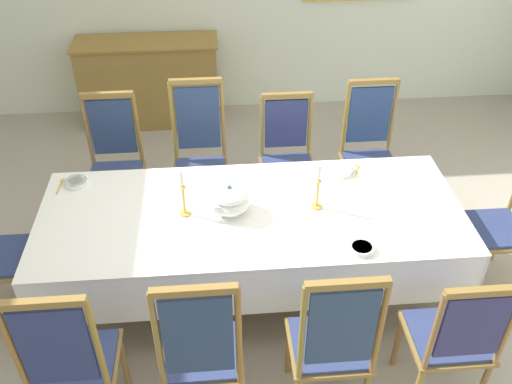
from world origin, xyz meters
name	(u,v)px	position (x,y,z in m)	size (l,w,h in m)	color
ground	(252,296)	(0.00, 0.00, -0.02)	(6.77, 5.81, 0.04)	#A1978A
dining_table	(251,219)	(0.00, 0.02, 0.68)	(2.73, 1.06, 0.75)	#926236
tablecloth	(251,222)	(0.00, 0.02, 0.66)	(2.75, 1.08, 0.38)	white
chair_south_a	(71,360)	(-1.01, -0.92, 0.59)	(0.44, 0.42, 1.17)	olive
chair_north_a	(115,162)	(-1.01, 0.96, 0.57)	(0.44, 0.42, 1.12)	olive
chair_south_b	(201,351)	(-0.34, -0.92, 0.59)	(0.44, 0.42, 1.19)	olive
chair_north_b	(200,155)	(-0.34, 0.97, 0.60)	(0.44, 0.42, 1.20)	olive
chair_south_c	(333,342)	(0.36, -0.92, 0.59)	(0.44, 0.42, 1.17)	olive
chair_north_c	(287,157)	(0.36, 0.96, 0.55)	(0.44, 0.42, 1.05)	olive
chair_south_d	(454,337)	(1.04, -0.91, 0.55)	(0.44, 0.42, 1.06)	olive
chair_north_d	(369,150)	(1.04, 0.96, 0.58)	(0.44, 0.42, 1.14)	olive
chair_head_east	(507,219)	(1.77, 0.02, 0.57)	(0.42, 0.44, 1.11)	olive
soup_tureen	(230,199)	(-0.14, 0.02, 0.86)	(0.26, 0.26, 0.21)	silver
candlestick_west	(184,198)	(-0.43, 0.02, 0.89)	(0.07, 0.07, 0.33)	gold
candlestick_east	(318,191)	(0.43, 0.02, 0.89)	(0.07, 0.07, 0.33)	gold
bowl_near_left	(340,169)	(0.66, 0.42, 0.78)	(0.19, 0.19, 0.04)	silver
bowl_near_right	(76,182)	(-1.18, 0.41, 0.78)	(0.15, 0.15, 0.04)	silver
bowl_far_left	(362,248)	(0.62, -0.41, 0.78)	(0.15, 0.15, 0.03)	silver
spoon_primary	(357,168)	(0.79, 0.44, 0.76)	(0.06, 0.17, 0.01)	gold
spoon_secondary	(62,183)	(-1.28, 0.44, 0.76)	(0.03, 0.18, 0.01)	gold
sideboard	(150,82)	(-0.86, 2.63, 0.45)	(1.44, 0.48, 0.90)	olive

